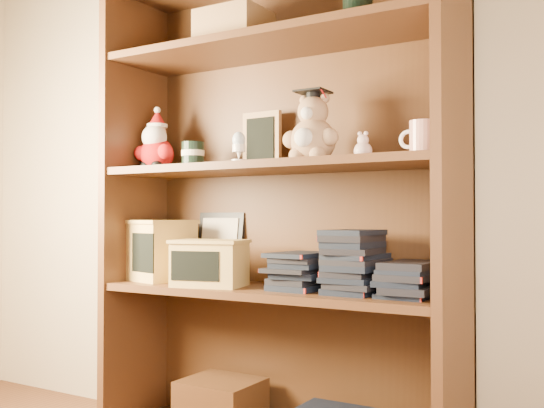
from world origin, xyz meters
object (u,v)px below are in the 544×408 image
at_px(teacher_mug, 423,138).
at_px(treats_box, 161,250).
at_px(grad_teddy_bear, 312,134).
at_px(bookcase, 279,217).

bearing_deg(teacher_mug, treats_box, -179.94).
height_order(grad_teddy_bear, teacher_mug, grad_teddy_bear).
distance_m(teacher_mug, treats_box, 1.02).
relative_size(bookcase, grad_teddy_bear, 7.02).
xyz_separation_m(teacher_mug, treats_box, (-0.96, -0.00, -0.34)).
xyz_separation_m(grad_teddy_bear, treats_box, (-0.61, 0.01, -0.38)).
relative_size(grad_teddy_bear, treats_box, 0.93).
height_order(bookcase, teacher_mug, bookcase).
relative_size(bookcase, teacher_mug, 14.11).
height_order(bookcase, treats_box, bookcase).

